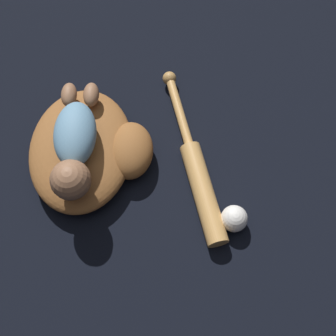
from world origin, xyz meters
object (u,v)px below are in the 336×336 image
object	(u,v)px
baseball_glove	(89,150)
baseball	(234,219)
baseball_bat	(198,174)
baby_figure	(74,145)

from	to	relation	value
baseball_glove	baseball	size ratio (longest dim) A/B	6.15
baseball_glove	baseball	xyz separation A→B (m)	(0.08, 0.42, -0.01)
baseball_glove	baseball_bat	bearing A→B (deg)	93.26
baseball_bat	baseball	size ratio (longest dim) A/B	6.89
baseball_glove	baseball_bat	xyz separation A→B (m)	(-0.02, 0.30, -0.02)
baseball_bat	baseball	distance (m)	0.16
baseball	baseball_bat	bearing A→B (deg)	-129.32
baby_figure	baseball	world-z (taller)	baby_figure
baseball_glove	baby_figure	xyz separation A→B (m)	(0.04, -0.01, 0.09)
baby_figure	baseball_bat	world-z (taller)	baby_figure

